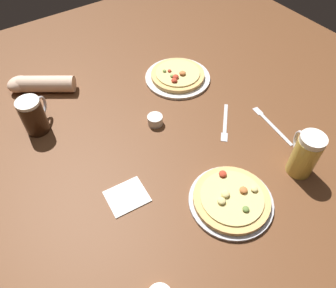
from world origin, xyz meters
The scene contains 10 objects.
ground_plane centered at (0.00, 0.00, -0.01)m, with size 2.40×2.40×0.03m, color brown.
pizza_plate_near centered at (0.04, -0.31, 0.02)m, with size 0.28×0.28×0.05m.
pizza_plate_far centered at (0.27, 0.31, 0.02)m, with size 0.30×0.30×0.05m.
beer_mug_dark centered at (0.32, -0.34, 0.09)m, with size 0.11×0.13×0.17m.
beer_mug_amber centered at (-0.36, 0.37, 0.07)m, with size 0.12×0.12×0.15m.
ramekin_sauce centered at (0.03, 0.13, 0.02)m, with size 0.06×0.06×0.04m, color silver.
napkin_folded centered at (-0.23, -0.10, 0.00)m, with size 0.13×0.11×0.01m, color white.
fork_left centered at (0.26, -0.03, 0.00)m, with size 0.16×0.17×0.01m.
fork_spare centered at (0.41, -0.14, 0.00)m, with size 0.05×0.23×0.01m.
diner_arm centered at (-0.28, 0.59, 0.04)m, with size 0.27×0.20×0.07m.
Camera 1 is at (-0.44, -0.64, 0.93)m, focal length 34.52 mm.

